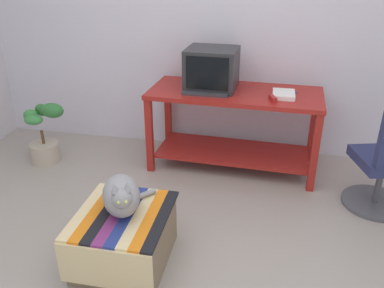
{
  "coord_description": "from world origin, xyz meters",
  "views": [
    {
      "loc": [
        0.5,
        -1.82,
        1.85
      ],
      "look_at": [
        -0.04,
        0.85,
        0.55
      ],
      "focal_mm": 37.4,
      "sensor_mm": 36.0,
      "label": 1
    }
  ],
  "objects_px": {
    "tv_monitor": "(212,69)",
    "stapler": "(273,98)",
    "desk": "(234,116)",
    "potted_plant": "(44,137)",
    "keyboard": "(205,93)",
    "cat": "(122,196)",
    "ottoman_with_blanket": "(124,237)",
    "book": "(284,94)"
  },
  "relations": [
    {
      "from": "tv_monitor",
      "to": "stapler",
      "type": "height_order",
      "value": "tv_monitor"
    },
    {
      "from": "desk",
      "to": "potted_plant",
      "type": "relative_size",
      "value": 2.55
    },
    {
      "from": "tv_monitor",
      "to": "keyboard",
      "type": "height_order",
      "value": "tv_monitor"
    },
    {
      "from": "desk",
      "to": "cat",
      "type": "bearing_deg",
      "value": -108.16
    },
    {
      "from": "tv_monitor",
      "to": "keyboard",
      "type": "relative_size",
      "value": 1.16
    },
    {
      "from": "keyboard",
      "to": "stapler",
      "type": "distance_m",
      "value": 0.58
    },
    {
      "from": "keyboard",
      "to": "cat",
      "type": "bearing_deg",
      "value": -102.61
    },
    {
      "from": "keyboard",
      "to": "stapler",
      "type": "bearing_deg",
      "value": -5.68
    },
    {
      "from": "ottoman_with_blanket",
      "to": "stapler",
      "type": "xyz_separation_m",
      "value": [
        0.88,
        1.27,
        0.58
      ]
    },
    {
      "from": "cat",
      "to": "potted_plant",
      "type": "distance_m",
      "value": 1.71
    },
    {
      "from": "stapler",
      "to": "ottoman_with_blanket",
      "type": "bearing_deg",
      "value": -144.27
    },
    {
      "from": "desk",
      "to": "tv_monitor",
      "type": "bearing_deg",
      "value": 171.8
    },
    {
      "from": "book",
      "to": "cat",
      "type": "relative_size",
      "value": 0.52
    },
    {
      "from": "book",
      "to": "tv_monitor",
      "type": "bearing_deg",
      "value": 170.42
    },
    {
      "from": "book",
      "to": "stapler",
      "type": "distance_m",
      "value": 0.16
    },
    {
      "from": "desk",
      "to": "ottoman_with_blanket",
      "type": "distance_m",
      "value": 1.6
    },
    {
      "from": "book",
      "to": "cat",
      "type": "bearing_deg",
      "value": -124.92
    },
    {
      "from": "ottoman_with_blanket",
      "to": "potted_plant",
      "type": "bearing_deg",
      "value": 136.23
    },
    {
      "from": "desk",
      "to": "cat",
      "type": "xyz_separation_m",
      "value": [
        -0.55,
        -1.44,
        -0.02
      ]
    },
    {
      "from": "keyboard",
      "to": "ottoman_with_blanket",
      "type": "distance_m",
      "value": 1.48
    },
    {
      "from": "tv_monitor",
      "to": "cat",
      "type": "bearing_deg",
      "value": -99.73
    },
    {
      "from": "desk",
      "to": "stapler",
      "type": "xyz_separation_m",
      "value": [
        0.33,
        -0.2,
        0.25
      ]
    },
    {
      "from": "keyboard",
      "to": "desk",
      "type": "bearing_deg",
      "value": 29.42
    },
    {
      "from": "cat",
      "to": "stapler",
      "type": "relative_size",
      "value": 4.21
    },
    {
      "from": "keyboard",
      "to": "cat",
      "type": "relative_size",
      "value": 0.86
    },
    {
      "from": "ottoman_with_blanket",
      "to": "keyboard",
      "type": "bearing_deg",
      "value": 77.31
    },
    {
      "from": "tv_monitor",
      "to": "keyboard",
      "type": "distance_m",
      "value": 0.24
    },
    {
      "from": "keyboard",
      "to": "stapler",
      "type": "xyz_separation_m",
      "value": [
        0.58,
        -0.06,
        0.01
      ]
    },
    {
      "from": "desk",
      "to": "book",
      "type": "height_order",
      "value": "book"
    },
    {
      "from": "ottoman_with_blanket",
      "to": "book",
      "type": "bearing_deg",
      "value": 55.38
    },
    {
      "from": "book",
      "to": "potted_plant",
      "type": "distance_m",
      "value": 2.27
    },
    {
      "from": "desk",
      "to": "tv_monitor",
      "type": "height_order",
      "value": "tv_monitor"
    },
    {
      "from": "cat",
      "to": "stapler",
      "type": "xyz_separation_m",
      "value": [
        0.88,
        1.24,
        0.27
      ]
    },
    {
      "from": "desk",
      "to": "stapler",
      "type": "relative_size",
      "value": 14.13
    },
    {
      "from": "ottoman_with_blanket",
      "to": "stapler",
      "type": "bearing_deg",
      "value": 55.4
    },
    {
      "from": "book",
      "to": "ottoman_with_blanket",
      "type": "distance_m",
      "value": 1.79
    },
    {
      "from": "book",
      "to": "cat",
      "type": "xyz_separation_m",
      "value": [
        -0.97,
        -1.37,
        -0.27
      ]
    },
    {
      "from": "tv_monitor",
      "to": "ottoman_with_blanket",
      "type": "xyz_separation_m",
      "value": [
        -0.32,
        -1.51,
        -0.73
      ]
    },
    {
      "from": "cat",
      "to": "stapler",
      "type": "distance_m",
      "value": 1.55
    },
    {
      "from": "potted_plant",
      "to": "stapler",
      "type": "xyz_separation_m",
      "value": [
        2.11,
        0.08,
        0.51
      ]
    },
    {
      "from": "desk",
      "to": "tv_monitor",
      "type": "relative_size",
      "value": 3.36
    },
    {
      "from": "desk",
      "to": "potted_plant",
      "type": "distance_m",
      "value": 1.82
    }
  ]
}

